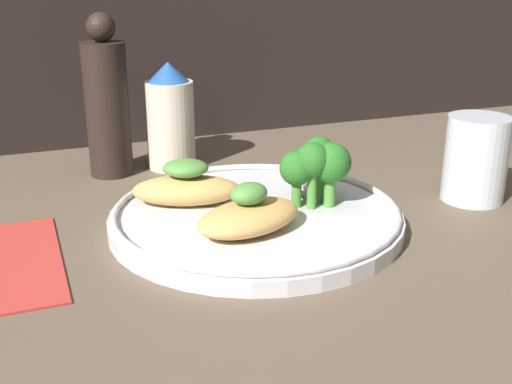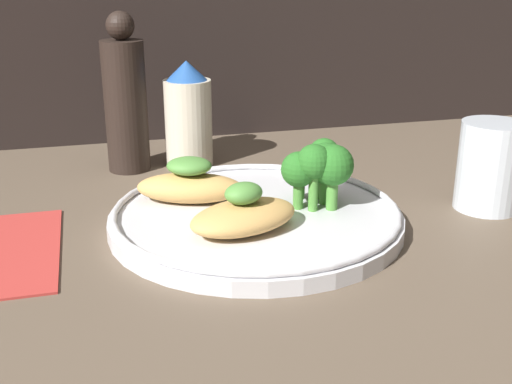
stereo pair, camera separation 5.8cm
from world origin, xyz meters
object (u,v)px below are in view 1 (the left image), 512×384
Objects in this scene: plate at (256,217)px; drinking_glass at (476,159)px; pepper_grinder at (107,104)px; sauce_bottle at (170,118)px; broccoli_bunch at (316,163)px.

drinking_glass reaches higher than plate.
pepper_grinder is 39.82cm from drinking_glass.
sauce_bottle is at bearing -0.00° from pepper_grinder.
pepper_grinder reaches higher than sauce_bottle.
pepper_grinder is at bearing 115.83° from plate.
broccoli_bunch is 25.86cm from pepper_grinder.
pepper_grinder is (-15.99, 20.14, 2.78)cm from broccoli_bunch.
broccoli_bunch is at bearing -66.17° from sauce_bottle.
plate is 23.79cm from pepper_grinder.
plate is at bearing -64.17° from pepper_grinder.
broccoli_bunch is 22.02cm from sauce_bottle.
drinking_glass is (26.03, -21.76, -1.58)cm from sauce_bottle.
pepper_grinder is 2.07× the size of drinking_glass.
plate is 4.09× the size of broccoli_bunch.
drinking_glass is at bearing -3.31° from plate.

